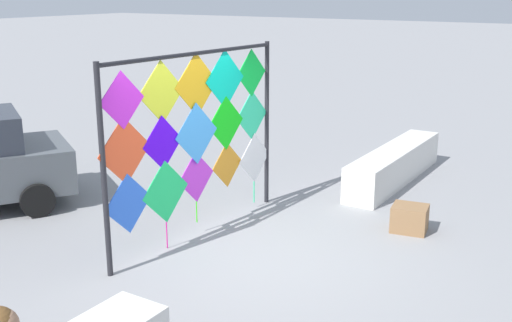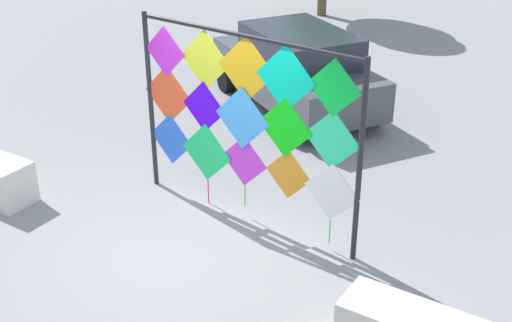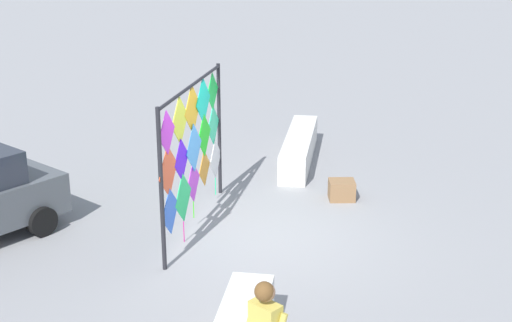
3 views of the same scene
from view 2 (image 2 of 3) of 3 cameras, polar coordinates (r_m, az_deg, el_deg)
name	(u,v)px [view 2 (image 2 of 3)]	position (r m, az deg, el deg)	size (l,w,h in m)	color
ground	(181,248)	(8.82, -6.32, -7.32)	(120.00, 120.00, 0.00)	gray
kite_display_rack	(243,112)	(8.73, -1.09, 4.17)	(3.49, 0.28, 2.63)	#232328
parked_car	(297,69)	(12.86, 3.43, 7.78)	(4.26, 3.51, 1.53)	#4C5156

